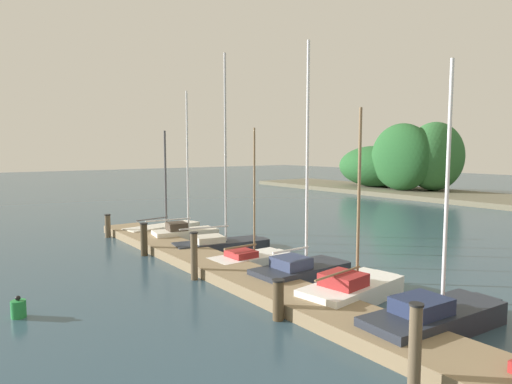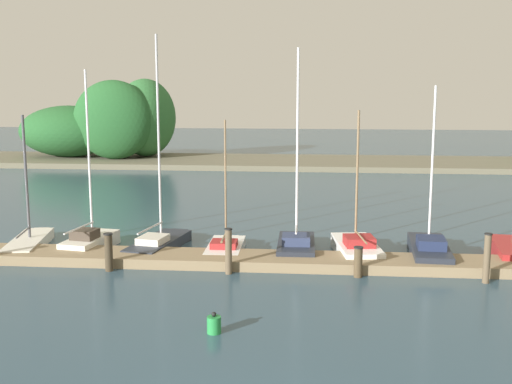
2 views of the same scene
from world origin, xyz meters
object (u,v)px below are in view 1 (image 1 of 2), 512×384
sailboat_5 (354,288)px  channel_buoy_0 (18,309)px  sailboat_2 (222,242)px  mooring_piling_1 (144,239)px  mooring_piling_4 (415,349)px  mooring_piling_0 (108,226)px  mooring_piling_2 (194,256)px  sailboat_1 (186,233)px  sailboat_4 (303,269)px  mooring_piling_3 (278,300)px  sailboat_0 (165,227)px  sailboat_3 (251,258)px  sailboat_6 (437,316)px

sailboat_5 → channel_buoy_0: size_ratio=9.49×
sailboat_2 → mooring_piling_1: sailboat_2 is taller
mooring_piling_4 → mooring_piling_0: bearing=179.3°
mooring_piling_0 → channel_buoy_0: 10.26m
mooring_piling_0 → mooring_piling_2: (8.58, 0.02, 0.22)m
mooring_piling_2 → sailboat_2: bearing=136.2°
sailboat_1 → sailboat_4: sailboat_4 is taller
mooring_piling_2 → mooring_piling_0: bearing=-179.9°
sailboat_4 → mooring_piling_1: (-6.23, -2.76, 0.28)m
sailboat_5 → mooring_piling_2: sailboat_5 is taller
mooring_piling_2 → mooring_piling_3: (4.27, 0.03, -0.27)m
sailboat_2 → mooring_piling_3: (7.34, -2.91, 0.18)m
sailboat_2 → mooring_piling_4: size_ratio=4.97×
sailboat_0 → sailboat_5: bearing=-100.0°
mooring_piling_2 → channel_buoy_0: size_ratio=2.77×
mooring_piling_0 → sailboat_4: bearing=14.3°
mooring_piling_1 → mooring_piling_3: 8.34m
sailboat_1 → sailboat_4: bearing=-79.6°
sailboat_0 → sailboat_5: (12.48, -0.03, 0.07)m
sailboat_5 → mooring_piling_0: size_ratio=4.81×
sailboat_4 → sailboat_5: sailboat_4 is taller
mooring_piling_1 → sailboat_0: bearing=146.1°
mooring_piling_0 → mooring_piling_2: 8.59m
sailboat_2 → sailboat_3: 2.63m
sailboat_2 → channel_buoy_0: sailboat_2 is taller
sailboat_0 → channel_buoy_0: sailboat_0 is taller
sailboat_1 → mooring_piling_0: bearing=140.9°
mooring_piling_0 → mooring_piling_2: size_ratio=0.71×
sailboat_5 → sailboat_0: bearing=82.0°
sailboat_2 → sailboat_5: bearing=-81.7°
mooring_piling_2 → channel_buoy_0: 5.16m
sailboat_3 → mooring_piling_3: 5.39m
sailboat_3 → channel_buoy_0: sailboat_3 is taller
sailboat_0 → sailboat_1: size_ratio=0.75×
sailboat_5 → sailboat_3: bearing=82.9°
mooring_piling_0 → mooring_piling_1: size_ratio=0.85×
sailboat_3 → channel_buoy_0: bearing=-175.2°
sailboat_5 → mooring_piling_3: (-0.10, -2.62, 0.18)m
mooring_piling_3 → sailboat_3: bearing=151.7°
sailboat_5 → mooring_piling_0: (-12.95, -2.67, 0.22)m
sailboat_0 → mooring_piling_0: (-0.47, -2.70, 0.29)m
sailboat_0 → sailboat_2: bearing=-96.9°
sailboat_2 → sailboat_6: bearing=-81.7°
sailboat_6 → mooring_piling_4: (1.31, -2.78, 0.45)m
mooring_piling_1 → channel_buoy_0: 6.72m
sailboat_1 → channel_buoy_0: (5.95, -7.70, -0.16)m
sailboat_6 → mooring_piling_0: sailboat_6 is taller
mooring_piling_3 → sailboat_6: bearing=43.1°
sailboat_3 → sailboat_4: 2.64m
sailboat_1 → sailboat_3: (5.17, -0.00, -0.14)m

